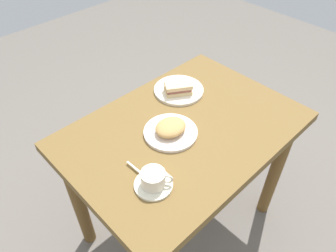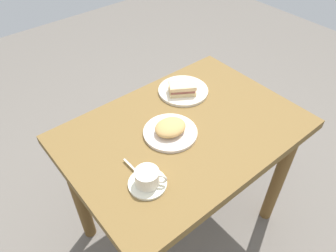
% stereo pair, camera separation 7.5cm
% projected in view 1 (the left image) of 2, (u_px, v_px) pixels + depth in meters
% --- Properties ---
extents(ground_plane, '(6.00, 6.00, 0.00)m').
position_uv_depth(ground_plane, '(179.00, 222.00, 1.90)').
color(ground_plane, '#666058').
extents(dining_table, '(1.02, 0.71, 0.77)m').
position_uv_depth(dining_table, '(183.00, 148.00, 1.46)').
color(dining_table, brown).
rests_on(dining_table, ground_plane).
extents(sandwich_plate, '(0.24, 0.24, 0.01)m').
position_uv_depth(sandwich_plate, '(179.00, 90.00, 1.55)').
color(sandwich_plate, silver).
rests_on(sandwich_plate, dining_table).
extents(sandwich_front, '(0.14, 0.13, 0.05)m').
position_uv_depth(sandwich_front, '(178.00, 88.00, 1.51)').
color(sandwich_front, '#DABB7F').
rests_on(sandwich_front, sandwich_plate).
extents(coffee_saucer, '(0.14, 0.14, 0.01)m').
position_uv_depth(coffee_saucer, '(153.00, 185.00, 1.14)').
color(coffee_saucer, silver).
rests_on(coffee_saucer, dining_table).
extents(coffee_cup, '(0.10, 0.10, 0.06)m').
position_uv_depth(coffee_cup, '(154.00, 178.00, 1.12)').
color(coffee_cup, silver).
rests_on(coffee_cup, coffee_saucer).
extents(spoon, '(0.02, 0.10, 0.01)m').
position_uv_depth(spoon, '(139.00, 171.00, 1.18)').
color(spoon, silver).
rests_on(spoon, coffee_saucer).
extents(side_plate, '(0.23, 0.23, 0.01)m').
position_uv_depth(side_plate, '(171.00, 132.00, 1.34)').
color(side_plate, silver).
rests_on(side_plate, dining_table).
extents(side_food_pile, '(0.14, 0.11, 0.04)m').
position_uv_depth(side_food_pile, '(171.00, 127.00, 1.32)').
color(side_food_pile, tan).
rests_on(side_food_pile, side_plate).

